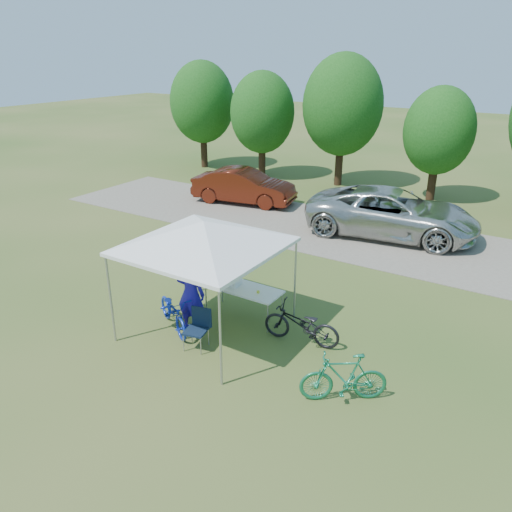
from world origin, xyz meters
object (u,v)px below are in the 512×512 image
at_px(bike_blue, 173,312).
at_px(minivan, 392,213).
at_px(bike_dark, 301,325).
at_px(bike_green, 344,377).
at_px(sedan, 244,186).
at_px(cooler, 230,277).
at_px(cyclist, 191,293).
at_px(folding_table, 243,289).
at_px(folding_chair, 199,325).

relative_size(bike_blue, minivan, 0.29).
xyz_separation_m(bike_blue, minivan, (2.24, 9.04, 0.39)).
height_order(bike_dark, minivan, minivan).
xyz_separation_m(bike_green, sedan, (-8.85, 9.88, 0.24)).
distance_m(cooler, bike_green, 4.12).
relative_size(cooler, cyclist, 0.26).
xyz_separation_m(cooler, bike_dark, (2.15, -0.32, -0.51)).
xyz_separation_m(cooler, sedan, (-5.11, 8.23, -0.23)).
height_order(folding_table, bike_green, bike_green).
height_order(folding_table, bike_dark, bike_dark).
relative_size(cyclist, minivan, 0.33).
bearing_deg(bike_dark, cyclist, -77.64).
xyz_separation_m(cooler, minivan, (1.55, 7.66, -0.13)).
xyz_separation_m(folding_table, bike_blue, (-1.07, -1.38, -0.29)).
bearing_deg(cyclist, folding_table, -127.13).
relative_size(folding_table, cyclist, 0.99).
xyz_separation_m(folding_table, folding_chair, (-0.09, -1.66, -0.20)).
xyz_separation_m(cyclist, minivan, (1.82, 8.87, -0.13)).
distance_m(bike_blue, bike_green, 4.44).
bearing_deg(sedan, minivan, -105.68).
height_order(bike_blue, bike_dark, bike_dark).
bearing_deg(sedan, folding_table, -157.14).
distance_m(folding_chair, minivan, 9.41).
distance_m(bike_dark, minivan, 8.01).
bearing_deg(bike_dark, bike_blue, -77.28).
bearing_deg(folding_table, bike_green, -26.22).
bearing_deg(minivan, cyclist, 160.19).
xyz_separation_m(folding_table, cyclist, (-0.65, -1.21, 0.22)).
bearing_deg(bike_dark, minivan, 176.54).
bearing_deg(sedan, cooler, -159.02).
bearing_deg(folding_table, cyclist, -118.35).
bearing_deg(cooler, bike_green, -23.86).
relative_size(folding_chair, bike_blue, 0.54).
xyz_separation_m(folding_table, minivan, (1.17, 7.66, 0.10)).
distance_m(cooler, cyclist, 1.24).
bearing_deg(cooler, folding_chair, -79.84).
xyz_separation_m(folding_chair, cooler, (-0.30, 1.66, 0.43)).
relative_size(minivan, sedan, 1.35).
distance_m(folding_table, bike_blue, 1.77).
xyz_separation_m(bike_green, bike_dark, (-1.59, 1.34, -0.03)).
bearing_deg(cyclist, folding_chair, 132.88).
bearing_deg(cyclist, bike_green, 164.85).
height_order(folding_chair, bike_blue, folding_chair).
relative_size(bike_green, minivan, 0.28).
distance_m(cooler, sedan, 9.68).
relative_size(folding_chair, sedan, 0.21).
relative_size(cyclist, bike_dark, 1.09).
height_order(bike_green, bike_dark, bike_green).
xyz_separation_m(cooler, bike_green, (3.75, -1.66, -0.47)).
bearing_deg(cyclist, minivan, -110.37).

